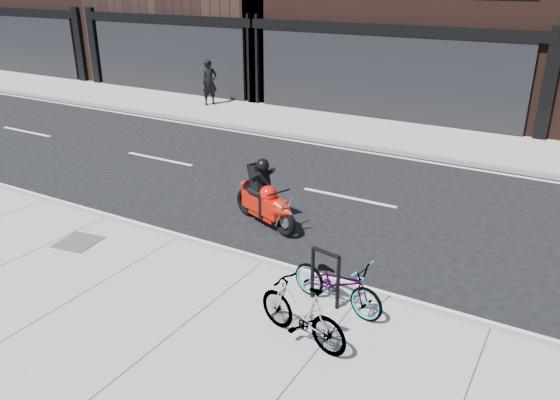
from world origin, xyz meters
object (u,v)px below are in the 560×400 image
Objects in this scene: bicycle_front at (337,282)px; bicycle_rear at (302,312)px; motorcycle at (267,200)px; bike_rack at (325,273)px; utility_grate at (78,242)px; pedestrian at (210,82)px.

bicycle_rear is (-0.07, -1.03, 0.04)m from bicycle_front.
bike_rack is at bearing -21.10° from motorcycle.
bicycle_rear reaches higher than bike_rack.
utility_grate is (-2.67, -2.74, -0.47)m from motorcycle.
bicycle_rear is at bearing -82.36° from bike_rack.
bike_rack is 5.16m from utility_grate.
motorcycle reaches higher than bicycle_front.
bike_rack is 0.56× the size of bicycle_front.
bicycle_front is at bearing -18.71° from motorcycle.
motorcycle is at bearing 137.37° from bike_rack.
bicycle_rear is at bearing -113.15° from pedestrian.
motorcycle reaches higher than utility_grate.
bicycle_front is 0.87× the size of motorcycle.
utility_grate is (-5.32, -0.50, -0.43)m from bicycle_front.
motorcycle is 1.06× the size of pedestrian.
bike_rack is 0.49× the size of motorcycle.
pedestrian is at bearing 133.76° from bike_rack.
motorcycle is at bearing -111.94° from pedestrian.
pedestrian is (-10.29, 10.75, 0.35)m from bike_rack.
bike_rack is at bearing 5.59° from utility_grate.
pedestrian is (-10.51, 10.75, 0.46)m from bicycle_front.
bicycle_rear is 0.87× the size of pedestrian.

